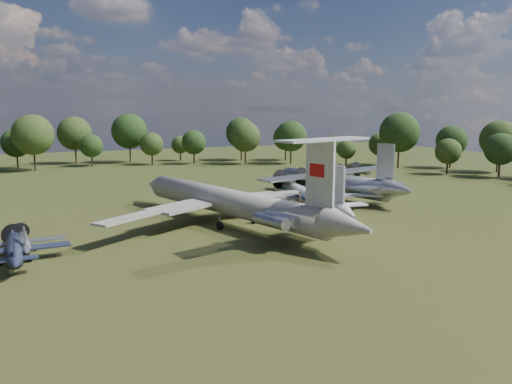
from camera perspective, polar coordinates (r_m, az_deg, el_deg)
name	(u,v)px	position (r m, az deg, el deg)	size (l,w,h in m)	color
ground	(196,226)	(77.38, -6.93, -3.83)	(300.00, 300.00, 0.00)	#233E14
il62_airliner	(228,207)	(77.35, -3.17, -1.68)	(43.50, 56.55, 5.55)	silver
tu104_jet	(306,199)	(88.00, 5.71, -0.86)	(30.20, 40.27, 4.03)	silver
an12_transport	(332,185)	(101.47, 8.72, 0.75)	(34.30, 38.34, 5.04)	#93959A
small_prop_west	(14,253)	(64.73, -25.89, -6.24)	(12.41, 16.93, 2.48)	black
small_prop_northwest	(23,244)	(69.29, -25.05, -5.40)	(10.02, 13.67, 2.00)	gray
person_on_il62	(300,197)	(65.12, 5.02, -0.60)	(0.60, 0.39, 1.64)	#92654A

